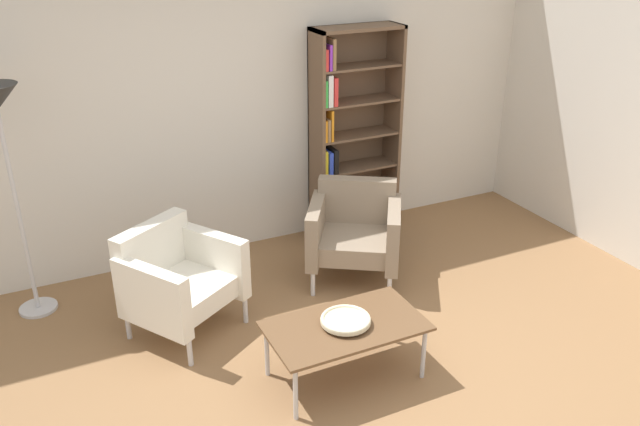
{
  "coord_description": "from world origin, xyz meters",
  "views": [
    {
      "loc": [
        -1.77,
        -2.74,
        2.77
      ],
      "look_at": [
        -0.04,
        0.84,
        0.95
      ],
      "focal_mm": 36.98,
      "sensor_mm": 36.0,
      "label": 1
    }
  ],
  "objects_px": {
    "armchair_spare_guest": "(355,231)",
    "floor_lamp_torchiere": "(1,127)",
    "bookshelf_tall": "(347,136)",
    "coffee_table_low": "(345,329)",
    "decorative_bowl": "(346,320)",
    "armchair_corner_red": "(177,278)"
  },
  "relations": [
    {
      "from": "armchair_spare_guest",
      "to": "floor_lamp_torchiere",
      "type": "xyz_separation_m",
      "value": [
        -2.43,
        0.59,
        1.03
      ]
    },
    {
      "from": "bookshelf_tall",
      "to": "coffee_table_low",
      "type": "height_order",
      "value": "bookshelf_tall"
    },
    {
      "from": "bookshelf_tall",
      "to": "armchair_spare_guest",
      "type": "relative_size",
      "value": 2.02
    },
    {
      "from": "armchair_spare_guest",
      "to": "decorative_bowl",
      "type": "bearing_deg",
      "value": -88.67
    },
    {
      "from": "armchair_spare_guest",
      "to": "floor_lamp_torchiere",
      "type": "bearing_deg",
      "value": -161.3
    },
    {
      "from": "coffee_table_low",
      "to": "armchair_corner_red",
      "type": "height_order",
      "value": "armchair_corner_red"
    },
    {
      "from": "coffee_table_low",
      "to": "armchair_spare_guest",
      "type": "relative_size",
      "value": 1.06
    },
    {
      "from": "coffee_table_low",
      "to": "floor_lamp_torchiere",
      "type": "bearing_deg",
      "value": 135.41
    },
    {
      "from": "decorative_bowl",
      "to": "armchair_spare_guest",
      "type": "bearing_deg",
      "value": 59.04
    },
    {
      "from": "armchair_spare_guest",
      "to": "floor_lamp_torchiere",
      "type": "distance_m",
      "value": 2.7
    },
    {
      "from": "coffee_table_low",
      "to": "decorative_bowl",
      "type": "bearing_deg",
      "value": 104.04
    },
    {
      "from": "coffee_table_low",
      "to": "floor_lamp_torchiere",
      "type": "xyz_separation_m",
      "value": [
        -1.75,
        1.72,
        1.08
      ]
    },
    {
      "from": "bookshelf_tall",
      "to": "floor_lamp_torchiere",
      "type": "height_order",
      "value": "bookshelf_tall"
    },
    {
      "from": "armchair_corner_red",
      "to": "armchair_spare_guest",
      "type": "bearing_deg",
      "value": -27.54
    },
    {
      "from": "bookshelf_tall",
      "to": "coffee_table_low",
      "type": "relative_size",
      "value": 1.9
    },
    {
      "from": "armchair_corner_red",
      "to": "coffee_table_low",
      "type": "bearing_deg",
      "value": -83.39
    },
    {
      "from": "bookshelf_tall",
      "to": "armchair_corner_red",
      "type": "distance_m",
      "value": 2.12
    },
    {
      "from": "floor_lamp_torchiere",
      "to": "bookshelf_tall",
      "type": "bearing_deg",
      "value": 4.22
    },
    {
      "from": "armchair_corner_red",
      "to": "bookshelf_tall",
      "type": "bearing_deg",
      "value": -5.83
    },
    {
      "from": "coffee_table_low",
      "to": "armchair_spare_guest",
      "type": "distance_m",
      "value": 1.32
    },
    {
      "from": "bookshelf_tall",
      "to": "armchair_corner_red",
      "type": "relative_size",
      "value": 2.02
    },
    {
      "from": "coffee_table_low",
      "to": "armchair_corner_red",
      "type": "distance_m",
      "value": 1.3
    }
  ]
}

